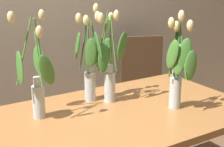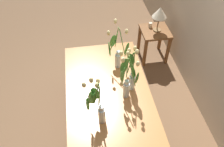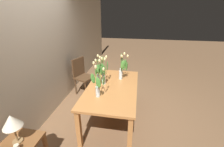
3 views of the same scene
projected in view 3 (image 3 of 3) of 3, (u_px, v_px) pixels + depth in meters
ground_plane at (112, 119)px, 3.06m from camera, size 18.00×18.00×0.00m
room_wall_rear at (39, 51)px, 2.74m from camera, size 9.00×0.10×2.70m
dining_table at (112, 91)px, 2.80m from camera, size 1.60×0.90×0.74m
tulip_vase_0 at (99, 76)px, 2.70m from camera, size 0.18×0.20×0.55m
tulip_vase_1 at (122, 69)px, 2.95m from camera, size 0.13×0.18×0.57m
tulip_vase_2 at (103, 73)px, 2.77m from camera, size 0.22×0.20×0.59m
tulip_vase_3 at (98, 85)px, 2.37m from camera, size 0.22×0.26×0.58m
dining_chair at (82, 74)px, 3.84m from camera, size 0.52×0.52×0.93m
table_lamp at (12, 122)px, 1.74m from camera, size 0.22×0.22×0.40m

